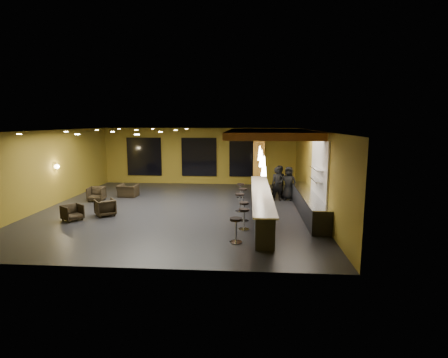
# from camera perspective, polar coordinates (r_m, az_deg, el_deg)

# --- Properties ---
(floor) EXTENTS (12.00, 13.00, 0.10)m
(floor) POSITION_cam_1_polar(r_m,az_deg,el_deg) (15.96, -7.34, -4.99)
(floor) COLOR black
(floor) RESTS_ON ground
(ceiling) EXTENTS (12.00, 13.00, 0.10)m
(ceiling) POSITION_cam_1_polar(r_m,az_deg,el_deg) (15.47, -7.62, 8.04)
(ceiling) COLOR black
(wall_back) EXTENTS (12.00, 0.10, 3.50)m
(wall_back) POSITION_cam_1_polar(r_m,az_deg,el_deg) (22.02, -4.05, 3.76)
(wall_back) COLOR olive
(wall_back) RESTS_ON floor
(wall_front) EXTENTS (12.00, 0.10, 3.50)m
(wall_front) POSITION_cam_1_polar(r_m,az_deg,el_deg) (9.40, -15.53, -4.09)
(wall_front) COLOR olive
(wall_front) RESTS_ON floor
(wall_left) EXTENTS (0.10, 13.00, 3.50)m
(wall_left) POSITION_cam_1_polar(r_m,az_deg,el_deg) (17.84, -26.88, 1.47)
(wall_left) COLOR olive
(wall_left) RESTS_ON floor
(wall_right) EXTENTS (0.10, 13.00, 3.50)m
(wall_right) POSITION_cam_1_polar(r_m,az_deg,el_deg) (15.57, 14.90, 1.16)
(wall_right) COLOR olive
(wall_right) RESTS_ON floor
(wood_soffit) EXTENTS (3.60, 8.00, 0.28)m
(wood_soffit) POSITION_cam_1_polar(r_m,az_deg,el_deg) (16.18, 7.27, 7.42)
(wood_soffit) COLOR #B76735
(wood_soffit) RESTS_ON ceiling
(window_left) EXTENTS (2.20, 0.06, 2.40)m
(window_left) POSITION_cam_1_polar(r_m,az_deg,el_deg) (22.69, -12.89, 3.59)
(window_left) COLOR black
(window_left) RESTS_ON wall_back
(window_center) EXTENTS (2.20, 0.06, 2.40)m
(window_center) POSITION_cam_1_polar(r_m,az_deg,el_deg) (21.92, -4.09, 3.60)
(window_center) COLOR black
(window_center) RESTS_ON wall_back
(window_right) EXTENTS (2.20, 0.06, 2.40)m
(window_right) POSITION_cam_1_polar(r_m,az_deg,el_deg) (21.70, 3.79, 3.55)
(window_right) COLOR black
(window_right) RESTS_ON wall_back
(tile_backsplash) EXTENTS (0.06, 3.20, 2.40)m
(tile_backsplash) POSITION_cam_1_polar(r_m,az_deg,el_deg) (14.54, 15.32, 1.58)
(tile_backsplash) COLOR white
(tile_backsplash) RESTS_ON wall_right
(bar_counter) EXTENTS (0.60, 8.00, 1.00)m
(bar_counter) POSITION_cam_1_polar(r_m,az_deg,el_deg) (14.55, 6.08, -4.14)
(bar_counter) COLOR black
(bar_counter) RESTS_ON floor
(bar_top) EXTENTS (0.78, 8.10, 0.05)m
(bar_top) POSITION_cam_1_polar(r_m,az_deg,el_deg) (14.44, 6.11, -2.12)
(bar_top) COLOR silver
(bar_top) RESTS_ON bar_counter
(prep_counter) EXTENTS (0.70, 6.00, 0.86)m
(prep_counter) POSITION_cam_1_polar(r_m,az_deg,el_deg) (15.25, 13.56, -4.00)
(prep_counter) COLOR black
(prep_counter) RESTS_ON floor
(prep_top) EXTENTS (0.72, 6.00, 0.03)m
(prep_top) POSITION_cam_1_polar(r_m,az_deg,el_deg) (15.16, 13.63, -2.32)
(prep_top) COLOR silver
(prep_top) RESTS_ON prep_counter
(wall_shelf_lower) EXTENTS (0.30, 1.50, 0.03)m
(wall_shelf_lower) POSITION_cam_1_polar(r_m,az_deg,el_deg) (14.38, 14.85, -0.09)
(wall_shelf_lower) COLOR silver
(wall_shelf_lower) RESTS_ON wall_right
(wall_shelf_upper) EXTENTS (0.30, 1.50, 0.03)m
(wall_shelf_upper) POSITION_cam_1_polar(r_m,az_deg,el_deg) (14.32, 14.93, 1.68)
(wall_shelf_upper) COLOR silver
(wall_shelf_upper) RESTS_ON wall_right
(column) EXTENTS (0.60, 0.60, 3.50)m
(column) POSITION_cam_1_polar(r_m,az_deg,el_deg) (18.87, 5.70, 2.81)
(column) COLOR brown
(column) RESTS_ON floor
(wall_sconce) EXTENTS (0.22, 0.22, 0.22)m
(wall_sconce) POSITION_cam_1_polar(r_m,az_deg,el_deg) (18.18, -25.63, 1.85)
(wall_sconce) COLOR #FFE5B2
(wall_sconce) RESTS_ON wall_left
(pendant_0) EXTENTS (0.20, 0.20, 0.70)m
(pendant_0) POSITION_cam_1_polar(r_m,az_deg,el_deg) (12.25, 6.52, 2.11)
(pendant_0) COLOR white
(pendant_0) RESTS_ON wood_soffit
(pendant_1) EXTENTS (0.20, 0.20, 0.70)m
(pendant_1) POSITION_cam_1_polar(r_m,az_deg,el_deg) (14.73, 6.14, 3.33)
(pendant_1) COLOR white
(pendant_1) RESTS_ON wood_soffit
(pendant_2) EXTENTS (0.20, 0.20, 0.70)m
(pendant_2) POSITION_cam_1_polar(r_m,az_deg,el_deg) (17.22, 5.87, 4.19)
(pendant_2) COLOR white
(pendant_2) RESTS_ON wood_soffit
(staff_a) EXTENTS (0.69, 0.54, 1.67)m
(staff_a) POSITION_cam_1_polar(r_m,az_deg,el_deg) (17.45, 8.72, -0.82)
(staff_a) COLOR black
(staff_a) RESTS_ON floor
(staff_b) EXTENTS (0.90, 0.75, 1.68)m
(staff_b) POSITION_cam_1_polar(r_m,az_deg,el_deg) (18.02, 9.19, -0.49)
(staff_b) COLOR black
(staff_b) RESTS_ON floor
(staff_c) EXTENTS (0.93, 0.73, 1.68)m
(staff_c) POSITION_cam_1_polar(r_m,az_deg,el_deg) (17.69, 10.48, -0.71)
(staff_c) COLOR black
(staff_c) RESTS_ON floor
(armchair_a) EXTENTS (0.97, 0.96, 0.64)m
(armchair_a) POSITION_cam_1_polar(r_m,az_deg,el_deg) (15.16, -23.52, -5.04)
(armchair_a) COLOR black
(armchair_a) RESTS_ON floor
(armchair_b) EXTENTS (1.06, 1.06, 0.70)m
(armchair_b) POSITION_cam_1_polar(r_m,az_deg,el_deg) (15.42, -18.84, -4.41)
(armchair_b) COLOR black
(armchair_b) RESTS_ON floor
(armchair_c) EXTENTS (0.81, 0.83, 0.70)m
(armchair_c) POSITION_cam_1_polar(r_m,az_deg,el_deg) (18.38, -20.10, -2.31)
(armchair_c) COLOR black
(armchair_c) RESTS_ON floor
(armchair_d) EXTENTS (1.03, 0.92, 0.63)m
(armchair_d) POSITION_cam_1_polar(r_m,az_deg,el_deg) (18.91, -15.39, -1.87)
(armchair_d) COLOR black
(armchair_d) RESTS_ON floor
(bar_stool_0) EXTENTS (0.42, 0.42, 0.82)m
(bar_stool_0) POSITION_cam_1_polar(r_m,az_deg,el_deg) (11.35, 1.96, -7.83)
(bar_stool_0) COLOR silver
(bar_stool_0) RESTS_ON floor
(bar_stool_1) EXTENTS (0.40, 0.40, 0.78)m
(bar_stool_1) POSITION_cam_1_polar(r_m,az_deg,el_deg) (12.70, 3.27, -6.10)
(bar_stool_1) COLOR silver
(bar_stool_1) RESTS_ON floor
(bar_stool_2) EXTENTS (0.39, 0.39, 0.76)m
(bar_stool_2) POSITION_cam_1_polar(r_m,az_deg,el_deg) (13.77, 3.28, -4.93)
(bar_stool_2) COLOR silver
(bar_stool_2) RESTS_ON floor
(bar_stool_3) EXTENTS (0.41, 0.41, 0.81)m
(bar_stool_3) POSITION_cam_1_polar(r_m,az_deg,el_deg) (15.18, 2.57, -3.46)
(bar_stool_3) COLOR silver
(bar_stool_3) RESTS_ON floor
(bar_stool_4) EXTENTS (0.39, 0.39, 0.78)m
(bar_stool_4) POSITION_cam_1_polar(r_m,az_deg,el_deg) (16.49, 3.09, -2.52)
(bar_stool_4) COLOR silver
(bar_stool_4) RESTS_ON floor
(bar_stool_5) EXTENTS (0.38, 0.38, 0.75)m
(bar_stool_5) POSITION_cam_1_polar(r_m,az_deg,el_deg) (17.88, 2.71, -1.63)
(bar_stool_5) COLOR silver
(bar_stool_5) RESTS_ON floor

